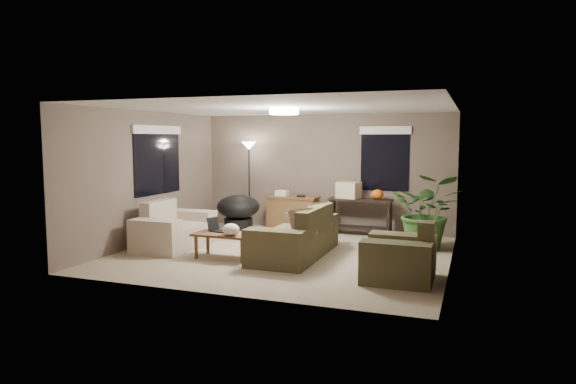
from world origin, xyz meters
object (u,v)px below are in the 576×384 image
(console_table, at_px, (360,214))
(cat_scratching_post, at_px, (426,240))
(floor_lamp, at_px, (249,156))
(coffee_table, at_px, (224,237))
(loveseat, at_px, (173,231))
(main_sofa, at_px, (297,239))
(houseplant, at_px, (427,220))
(papasan_chair, at_px, (238,211))
(armchair, at_px, (400,259))
(desk, at_px, (293,214))

(console_table, xyz_separation_m, cat_scratching_post, (1.43, -1.21, -0.22))
(floor_lamp, bearing_deg, coffee_table, -73.74)
(loveseat, height_order, console_table, loveseat)
(main_sofa, height_order, houseplant, houseplant)
(main_sofa, xyz_separation_m, loveseat, (-2.36, -0.10, 0.00))
(main_sofa, xyz_separation_m, papasan_chair, (-1.89, 1.64, 0.17))
(floor_lamp, bearing_deg, houseplant, -13.29)
(main_sofa, xyz_separation_m, armchair, (1.85, -0.90, 0.00))
(loveseat, xyz_separation_m, papasan_chair, (0.48, 1.74, 0.17))
(main_sofa, xyz_separation_m, houseplant, (2.01, 1.34, 0.24))
(houseplant, relative_size, cat_scratching_post, 2.73)
(papasan_chair, bearing_deg, console_table, 14.35)
(cat_scratching_post, bearing_deg, papasan_chair, 171.66)
(houseplant, height_order, cat_scratching_post, houseplant)
(desk, distance_m, floor_lamp, 1.61)
(loveseat, bearing_deg, cat_scratching_post, 14.99)
(coffee_table, bearing_deg, papasan_chair, 109.89)
(floor_lamp, distance_m, houseplant, 4.17)
(console_table, distance_m, floor_lamp, 2.76)
(loveseat, bearing_deg, floor_lamp, 79.28)
(main_sofa, height_order, cat_scratching_post, main_sofa)
(coffee_table, relative_size, console_table, 0.77)
(armchair, bearing_deg, desk, 131.09)
(papasan_chair, height_order, houseplant, houseplant)
(loveseat, bearing_deg, armchair, -10.76)
(main_sofa, bearing_deg, console_table, 75.44)
(desk, height_order, floor_lamp, floor_lamp)
(papasan_chair, height_order, floor_lamp, floor_lamp)
(loveseat, xyz_separation_m, floor_lamp, (0.45, 2.37, 1.30))
(main_sofa, relative_size, desk, 2.00)
(papasan_chair, bearing_deg, desk, 28.38)
(houseplant, distance_m, cat_scratching_post, 0.42)
(console_table, xyz_separation_m, papasan_chair, (-2.48, -0.63, 0.03))
(armchair, distance_m, cat_scratching_post, 1.98)
(console_table, distance_m, papasan_chair, 2.56)
(desk, distance_m, cat_scratching_post, 3.09)
(papasan_chair, bearing_deg, armchair, -34.30)
(coffee_table, bearing_deg, cat_scratching_post, 27.66)
(main_sofa, bearing_deg, armchair, -26.09)
(loveseat, distance_m, desk, 2.75)
(armchair, xyz_separation_m, coffee_table, (-2.93, 0.34, 0.06))
(main_sofa, height_order, armchair, same)
(loveseat, height_order, armchair, same)
(console_table, bearing_deg, coffee_table, -120.66)
(console_table, bearing_deg, desk, -176.91)
(coffee_table, relative_size, floor_lamp, 0.52)
(armchair, height_order, houseplant, houseplant)
(console_table, bearing_deg, main_sofa, -104.56)
(loveseat, height_order, desk, loveseat)
(coffee_table, distance_m, desk, 2.77)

